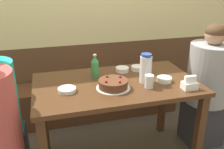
# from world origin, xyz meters

# --- Properties ---
(back_wall) EXTENTS (4.80, 0.04, 2.50)m
(back_wall) POSITION_xyz_m (0.00, 1.05, 1.25)
(back_wall) COLOR brown
(back_wall) RESTS_ON ground_plane
(bench_seat) EXTENTS (1.90, 0.38, 0.42)m
(bench_seat) POSITION_xyz_m (0.00, 0.83, 0.21)
(bench_seat) COLOR #56331E
(bench_seat) RESTS_ON ground_plane
(dining_table) EXTENTS (1.29, 0.75, 0.78)m
(dining_table) POSITION_xyz_m (0.00, 0.00, 0.67)
(dining_table) COLOR #4C2D19
(dining_table) RESTS_ON ground_plane
(birthday_cake) EXTENTS (0.26, 0.26, 0.09)m
(birthday_cake) POSITION_xyz_m (-0.05, -0.10, 0.81)
(birthday_cake) COLOR white
(birthday_cake) RESTS_ON dining_table
(water_pitcher) EXTENTS (0.09, 0.09, 0.24)m
(water_pitcher) POSITION_xyz_m (0.22, -0.05, 0.89)
(water_pitcher) COLOR white
(water_pitcher) RESTS_ON dining_table
(soju_bottle) EXTENTS (0.06, 0.06, 0.20)m
(soju_bottle) POSITION_xyz_m (-0.14, 0.16, 0.87)
(soju_bottle) COLOR #388E4C
(soju_bottle) RESTS_ON dining_table
(napkin_holder) EXTENTS (0.11, 0.08, 0.11)m
(napkin_holder) POSITION_xyz_m (0.49, -0.26, 0.81)
(napkin_holder) COLOR white
(napkin_holder) RESTS_ON dining_table
(bowl_soup_white) EXTENTS (0.13, 0.13, 0.03)m
(bowl_soup_white) POSITION_xyz_m (-0.39, -0.07, 0.79)
(bowl_soup_white) COLOR white
(bowl_soup_white) RESTS_ON dining_table
(bowl_rice_small) EXTENTS (0.12, 0.12, 0.04)m
(bowl_rice_small) POSITION_xyz_m (0.38, -0.09, 0.79)
(bowl_rice_small) COLOR white
(bowl_rice_small) RESTS_ON dining_table
(bowl_side_dish) EXTENTS (0.11, 0.11, 0.04)m
(bowl_side_dish) POSITION_xyz_m (0.26, 0.21, 0.80)
(bowl_side_dish) COLOR white
(bowl_side_dish) RESTS_ON dining_table
(bowl_sauce_shallow) EXTENTS (0.12, 0.12, 0.04)m
(bowl_sauce_shallow) POSITION_xyz_m (0.12, 0.21, 0.79)
(bowl_sauce_shallow) COLOR white
(bowl_sauce_shallow) RESTS_ON dining_table
(glass_water_tall) EXTENTS (0.07, 0.07, 0.10)m
(glass_water_tall) POSITION_xyz_m (0.21, -0.16, 0.83)
(glass_water_tall) COLOR silver
(glass_water_tall) RESTS_ON dining_table
(glass_tumbler_short) EXTENTS (0.07, 0.07, 0.08)m
(glass_tumbler_short) POSITION_xyz_m (0.31, 0.11, 0.82)
(glass_tumbler_short) COLOR silver
(glass_tumbler_short) RESTS_ON dining_table
(person_grey_tee) EXTENTS (0.39, 0.39, 1.19)m
(person_grey_tee) POSITION_xyz_m (0.91, 0.06, 0.59)
(person_grey_tee) COLOR #33333D
(person_grey_tee) RESTS_ON ground_plane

